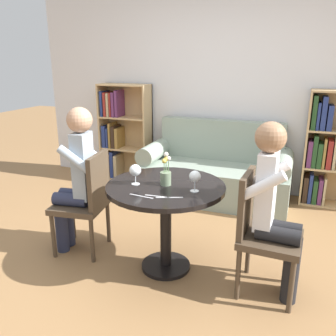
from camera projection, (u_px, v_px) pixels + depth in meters
ground_plane at (166, 267)px, 2.94m from camera, size 16.00×16.00×0.00m
back_wall at (227, 84)px, 4.40m from camera, size 5.20×0.05×2.70m
round_table at (166, 203)px, 2.77m from camera, size 0.92×0.92×0.73m
couch at (215, 173)px, 4.33m from camera, size 1.77×0.80×0.92m
bookshelf_left at (121, 133)px, 4.95m from camera, size 0.70×0.28×1.32m
bookshelf_right at (329, 151)px, 4.05m from camera, size 0.70×0.28×1.32m
chair_left at (87, 199)px, 3.06m from camera, size 0.48×0.48×0.90m
chair_right at (261, 229)px, 2.53m from camera, size 0.44×0.44×0.90m
person_left at (76, 177)px, 3.02m from camera, size 0.45×0.38×1.28m
person_right at (276, 207)px, 2.44m from camera, size 0.43×0.35×1.26m
wine_glass_left at (135, 171)px, 2.71m from camera, size 0.09×0.09×0.16m
wine_glass_right at (195, 177)px, 2.56m from camera, size 0.09×0.09×0.16m
flower_vase at (166, 173)px, 2.70m from camera, size 0.08×0.08×0.26m
knife_left_setting at (141, 196)px, 2.50m from camera, size 0.19×0.03×0.00m
fork_left_setting at (169, 197)px, 2.48m from camera, size 0.18×0.08×0.00m
knife_right_setting at (158, 196)px, 2.50m from camera, size 0.19×0.02×0.00m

